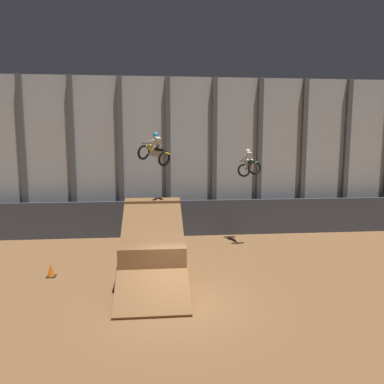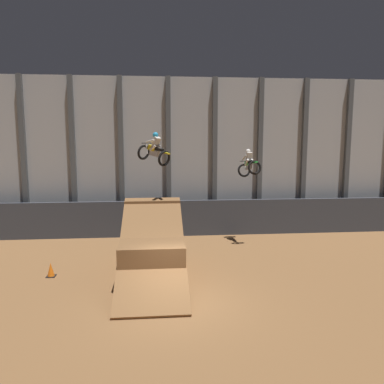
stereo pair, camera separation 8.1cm
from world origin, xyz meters
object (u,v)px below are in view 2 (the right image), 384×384
(rider_bike_left_air, at_px, (154,150))
(rider_bike_right_air, at_px, (249,165))
(traffic_cone_near_ramp, at_px, (51,270))
(dirt_ramp, at_px, (153,249))

(rider_bike_left_air, xyz_separation_m, rider_bike_right_air, (4.95, 1.93, -0.81))
(traffic_cone_near_ramp, bearing_deg, rider_bike_left_air, 28.08)
(rider_bike_right_air, distance_m, traffic_cone_near_ramp, 10.88)
(dirt_ramp, relative_size, traffic_cone_near_ramp, 10.81)
(dirt_ramp, bearing_deg, traffic_cone_near_ramp, -178.02)
(dirt_ramp, distance_m, rider_bike_left_air, 4.60)
(dirt_ramp, relative_size, rider_bike_right_air, 3.52)
(dirt_ramp, distance_m, traffic_cone_near_ramp, 4.21)
(dirt_ramp, bearing_deg, rider_bike_left_air, 86.87)
(rider_bike_left_air, distance_m, traffic_cone_near_ramp, 6.80)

